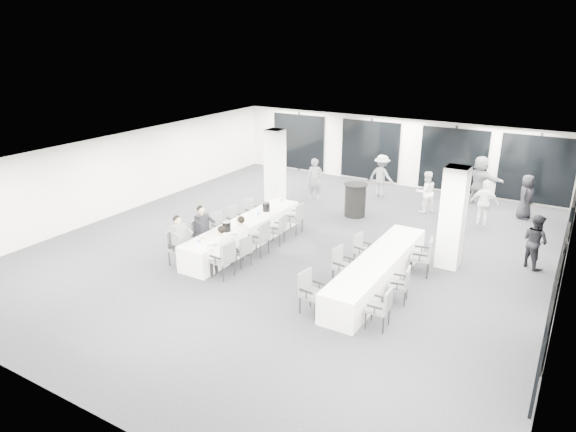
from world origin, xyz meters
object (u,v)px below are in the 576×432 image
Objects in this scene: chair_main_right_mid at (261,237)px; standing_guest_h at (536,238)px; chair_side_left_near at (310,289)px; ice_bucket_near at (227,227)px; banquet_table_side at (377,271)px; standing_guest_f at (480,177)px; chair_main_left_fourth at (234,218)px; chair_main_right_fourth at (279,228)px; chair_main_right_near at (225,258)px; ice_bucket_far at (266,207)px; chair_main_left_near at (176,245)px; banquet_table_main at (245,233)px; cocktail_table at (355,200)px; standing_guest_b at (426,189)px; chair_side_left_mid at (341,263)px; chair_side_right_near at (382,306)px; standing_guest_a at (315,177)px; chair_side_right_mid at (402,283)px; chair_side_left_far at (362,248)px; standing_guest_c at (382,173)px; chair_main_left_mid at (220,226)px; chair_main_right_far at (296,216)px; chair_main_right_second at (243,249)px; chair_side_right_far at (424,254)px; standing_guest_e at (526,194)px; chair_main_left_far at (252,210)px; standing_guest_d at (485,200)px; chair_main_left_second at (199,234)px.

chair_main_right_mid is 0.59× the size of standing_guest_h.
ice_bucket_near is (-3.54, 1.57, 0.32)m from chair_side_left_near.
banquet_table_side is 4.43m from ice_bucket_near.
standing_guest_f is at bearing -28.46° from chair_main_right_mid.
chair_main_left_fourth is 1.02× the size of chair_main_right_fourth.
ice_bucket_far is at bearing 19.09° from chair_main_right_near.
chair_main_left_near is at bearing 68.19° from standing_guest_h.
chair_main_right_mid is at bearing 171.82° from chair_main_right_fourth.
cocktail_table is at bearing 66.75° from banquet_table_main.
banquet_table_main is at bearing 15.49° from standing_guest_b.
banquet_table_main is at bearing -94.59° from chair_side_left_mid.
standing_guest_a reaches higher than chair_side_right_near.
standing_guest_f is at bearing -9.87° from chair_side_right_mid.
standing_guest_f is (1.62, 7.22, 0.53)m from chair_side_left_far.
standing_guest_h is 7.79m from ice_bucket_far.
chair_main_left_fourth is at bearing -118.11° from chair_side_left_near.
chair_main_right_mid is 9.22m from standing_guest_f.
chair_side_left_near is at bearing -147.20° from chair_main_right_fourth.
chair_main_right_fourth is (0.83, 0.61, 0.13)m from banquet_table_main.
cocktail_table is at bearing 103.87° from standing_guest_c.
cocktail_table is 3.66m from chair_main_right_fourth.
chair_main_left_mid is at bearing 72.21° from chair_side_right_mid.
standing_guest_a reaches higher than chair_main_left_near.
chair_main_right_second is at bearing 177.70° from chair_main_right_far.
ice_bucket_far is (0.03, 1.16, 0.51)m from banquet_table_main.
ice_bucket_far is (-0.80, 0.55, 0.38)m from chair_main_right_fourth.
standing_guest_e is at bearing -26.52° from chair_side_right_far.
standing_guest_b reaches higher than chair_main_right_near.
chair_main_left_far reaches higher than chair_main_right_second.
chair_main_left_fourth is 6.70m from standing_guest_c.
chair_side_left_near is at bearing 93.37° from chair_side_right_near.
ice_bucket_near is at bearing 59.95° from chair_main_left_mid.
chair_side_right_near is 7.83m from standing_guest_d.
chair_side_right_near is 0.55× the size of standing_guest_b.
chair_main_right_mid is 7.72m from standing_guest_d.
chair_main_right_fourth is at bearing 164.17° from banquet_table_side.
chair_side_left_mid is at bearing 80.89° from chair_main_left_second.
banquet_table_main is 0.95m from chair_main_right_mid.
standing_guest_h is at bearing 128.78° from chair_side_left_far.
standing_guest_h is (8.48, 2.92, 0.35)m from chair_main_left_mid.
chair_main_left_second is 8.27m from standing_guest_b.
chair_main_right_far is 5.24m from standing_guest_c.
standing_guest_h is (4.09, 5.23, 0.29)m from chair_side_left_near.
chair_side_right_near is at bearing 81.56° from chair_main_left_mid.
chair_main_right_second is 0.93× the size of chair_side_right_near.
banquet_table_main is 1.03m from chair_main_right_fourth.
chair_main_right_near is 0.54× the size of standing_guest_c.
chair_side_left_far is 0.51× the size of standing_guest_h.
standing_guest_f is at bearing -10.98° from chair_main_right_second.
chair_side_left_mid is 1.06× the size of chair_side_right_mid.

